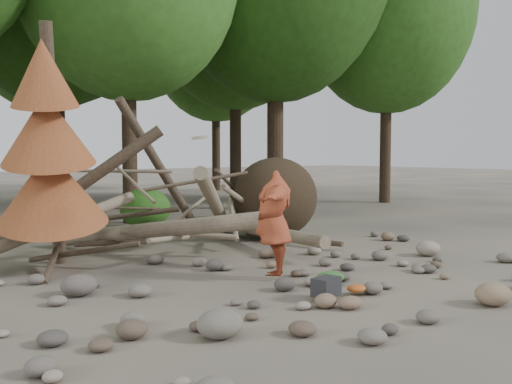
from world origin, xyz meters
TOP-DOWN VIEW (x-y plane):
  - ground at (0.00, 0.00)m, footprint 120.00×120.00m
  - deadfall_pile at (2.02, 4.24)m, footprint 8.55×5.24m
  - dead_conifer at (-3.12, 3.37)m, footprint 2.06×2.16m
  - bush_mid at (0.80, 7.80)m, footprint 1.40×1.40m
  - bush_right at (5.00, 7.00)m, footprint 2.00×2.00m
  - frisbee_thrower at (-0.32, 0.71)m, footprint 2.30×1.88m
  - backpack at (-0.54, -0.76)m, footprint 0.45×0.35m
  - cloth_green at (0.13, -0.17)m, footprint 0.47×0.39m
  - cloth_orange at (0.00, -0.84)m, footprint 0.31×0.25m
  - boulder_front_left at (-2.66, -1.24)m, footprint 0.55×0.50m
  - boulder_front_right at (1.11, -2.34)m, footprint 0.53×0.47m
  - boulder_mid_right at (3.54, 0.52)m, footprint 0.51×0.46m
  - boulder_mid_left at (-3.27, 1.59)m, footprint 0.53×0.48m

SIDE VIEW (x-z plane):
  - ground at x=0.00m, z-range 0.00..0.00m
  - cloth_orange at x=0.00m, z-range 0.00..0.11m
  - cloth_green at x=0.13m, z-range 0.00..0.18m
  - backpack at x=-0.54m, z-range 0.00..0.27m
  - boulder_mid_right at x=3.54m, z-range 0.00..0.31m
  - boulder_front_right at x=1.11m, z-range 0.00..0.32m
  - boulder_mid_left at x=-3.27m, z-range 0.00..0.32m
  - boulder_front_left at x=-2.66m, z-range 0.00..0.33m
  - bush_mid at x=0.80m, z-range 0.00..1.12m
  - bush_right at x=5.00m, z-range 0.00..1.60m
  - frisbee_thrower at x=-0.32m, z-range -0.20..2.09m
  - deadfall_pile at x=2.02m, z-range -0.70..2.60m
  - dead_conifer at x=-3.12m, z-range -0.06..4.29m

